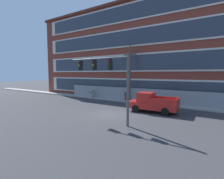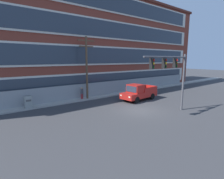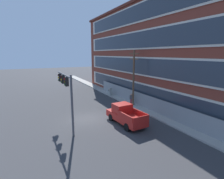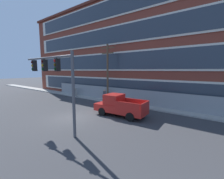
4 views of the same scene
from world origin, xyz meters
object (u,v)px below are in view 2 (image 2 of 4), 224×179
object	(u,v)px
traffic_signal_mast	(173,70)
pedestrian_near_cabinet	(82,93)
utility_pole_near_corner	(87,66)
electrical_cabinet	(28,103)
pickup_truck_red	(138,93)

from	to	relation	value
traffic_signal_mast	pedestrian_near_cabinet	world-z (taller)	traffic_signal_mast
utility_pole_near_corner	electrical_cabinet	bearing A→B (deg)	-178.70
electrical_cabinet	pedestrian_near_cabinet	bearing A→B (deg)	2.77
pickup_truck_red	utility_pole_near_corner	world-z (taller)	utility_pole_near_corner
traffic_signal_mast	utility_pole_near_corner	xyz separation A→B (m)	(-3.35, 10.06, 0.21)
utility_pole_near_corner	electrical_cabinet	distance (m)	8.04
traffic_signal_mast	utility_pole_near_corner	bearing A→B (deg)	108.42
traffic_signal_mast	pickup_truck_red	bearing A→B (deg)	74.16
traffic_signal_mast	pedestrian_near_cabinet	xyz separation A→B (m)	(-4.07, 10.21, -3.21)
pickup_truck_red	pedestrian_near_cabinet	bearing A→B (deg)	142.02
electrical_cabinet	traffic_signal_mast	bearing A→B (deg)	-43.31
pedestrian_near_cabinet	utility_pole_near_corner	bearing A→B (deg)	-11.67
utility_pole_near_corner	pickup_truck_red	bearing A→B (deg)	-40.81
pickup_truck_red	pedestrian_near_cabinet	xyz separation A→B (m)	(-5.70, 4.45, 0.01)
utility_pole_near_corner	electrical_cabinet	xyz separation A→B (m)	(-7.15, -0.16, -3.68)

